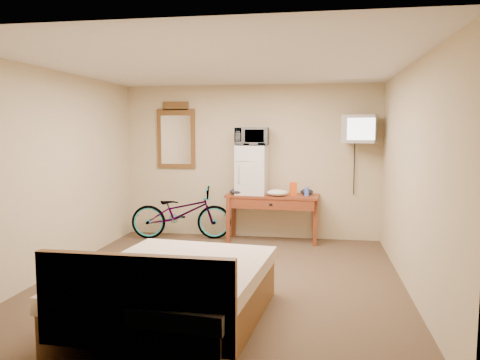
{
  "coord_description": "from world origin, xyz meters",
  "views": [
    {
      "loc": [
        1.09,
        -5.31,
        1.77
      ],
      "look_at": [
        0.1,
        0.68,
        1.12
      ],
      "focal_mm": 35.0,
      "sensor_mm": 36.0,
      "label": 1
    }
  ],
  "objects_px": {
    "bed": "(173,294)",
    "microwave": "(252,136)",
    "mini_fridge": "(252,170)",
    "wall_mirror": "(176,136)",
    "blue_cup": "(307,192)",
    "crt_television": "(360,129)",
    "bicycle": "(181,213)",
    "desk": "(272,202)"
  },
  "relations": [
    {
      "from": "mini_fridge",
      "to": "wall_mirror",
      "type": "xyz_separation_m",
      "value": [
        -1.32,
        0.23,
        0.53
      ]
    },
    {
      "from": "bed",
      "to": "bicycle",
      "type": "bearing_deg",
      "value": 105.3
    },
    {
      "from": "wall_mirror",
      "to": "bicycle",
      "type": "height_order",
      "value": "wall_mirror"
    },
    {
      "from": "crt_television",
      "to": "bicycle",
      "type": "bearing_deg",
      "value": -178.53
    },
    {
      "from": "microwave",
      "to": "bicycle",
      "type": "distance_m",
      "value": 1.69
    },
    {
      "from": "mini_fridge",
      "to": "bed",
      "type": "distance_m",
      "value": 3.53
    },
    {
      "from": "blue_cup",
      "to": "bicycle",
      "type": "distance_m",
      "value": 2.06
    },
    {
      "from": "mini_fridge",
      "to": "crt_television",
      "type": "distance_m",
      "value": 1.78
    },
    {
      "from": "crt_television",
      "to": "bed",
      "type": "height_order",
      "value": "crt_television"
    },
    {
      "from": "blue_cup",
      "to": "bicycle",
      "type": "relative_size",
      "value": 0.08
    },
    {
      "from": "mini_fridge",
      "to": "blue_cup",
      "type": "relative_size",
      "value": 6.0
    },
    {
      "from": "microwave",
      "to": "mini_fridge",
      "type": "bearing_deg",
      "value": -125.56
    },
    {
      "from": "wall_mirror",
      "to": "blue_cup",
      "type": "bearing_deg",
      "value": -7.23
    },
    {
      "from": "wall_mirror",
      "to": "desk",
      "type": "bearing_deg",
      "value": -9.45
    },
    {
      "from": "bicycle",
      "to": "blue_cup",
      "type": "bearing_deg",
      "value": -98.05
    },
    {
      "from": "mini_fridge",
      "to": "crt_television",
      "type": "bearing_deg",
      "value": -0.82
    },
    {
      "from": "wall_mirror",
      "to": "microwave",
      "type": "bearing_deg",
      "value": -9.8
    },
    {
      "from": "mini_fridge",
      "to": "bed",
      "type": "relative_size",
      "value": 0.36
    },
    {
      "from": "desk",
      "to": "blue_cup",
      "type": "relative_size",
      "value": 11.45
    },
    {
      "from": "blue_cup",
      "to": "wall_mirror",
      "type": "bearing_deg",
      "value": 172.77
    },
    {
      "from": "crt_television",
      "to": "mini_fridge",
      "type": "bearing_deg",
      "value": 179.18
    },
    {
      "from": "blue_cup",
      "to": "crt_television",
      "type": "bearing_deg",
      "value": 1.93
    },
    {
      "from": "desk",
      "to": "crt_television",
      "type": "relative_size",
      "value": 2.36
    },
    {
      "from": "desk",
      "to": "microwave",
      "type": "relative_size",
      "value": 2.87
    },
    {
      "from": "microwave",
      "to": "blue_cup",
      "type": "relative_size",
      "value": 3.99
    },
    {
      "from": "mini_fridge",
      "to": "blue_cup",
      "type": "xyz_separation_m",
      "value": [
        0.87,
        -0.05,
        -0.32
      ]
    },
    {
      "from": "microwave",
      "to": "bicycle",
      "type": "xyz_separation_m",
      "value": [
        -1.15,
        -0.1,
        -1.24
      ]
    },
    {
      "from": "mini_fridge",
      "to": "wall_mirror",
      "type": "height_order",
      "value": "wall_mirror"
    },
    {
      "from": "blue_cup",
      "to": "wall_mirror",
      "type": "distance_m",
      "value": 2.37
    },
    {
      "from": "mini_fridge",
      "to": "wall_mirror",
      "type": "distance_m",
      "value": 1.44
    },
    {
      "from": "blue_cup",
      "to": "bed",
      "type": "xyz_separation_m",
      "value": [
        -1.11,
        -3.37,
        -0.52
      ]
    },
    {
      "from": "bed",
      "to": "mini_fridge",
      "type": "bearing_deg",
      "value": 86.05
    },
    {
      "from": "desk",
      "to": "mini_fridge",
      "type": "bearing_deg",
      "value": 171.96
    },
    {
      "from": "desk",
      "to": "mini_fridge",
      "type": "relative_size",
      "value": 1.91
    },
    {
      "from": "desk",
      "to": "crt_television",
      "type": "height_order",
      "value": "crt_television"
    },
    {
      "from": "bed",
      "to": "microwave",
      "type": "bearing_deg",
      "value": 86.05
    },
    {
      "from": "mini_fridge",
      "to": "microwave",
      "type": "xyz_separation_m",
      "value": [
        0.0,
        0.0,
        0.53
      ]
    },
    {
      "from": "mini_fridge",
      "to": "bicycle",
      "type": "xyz_separation_m",
      "value": [
        -1.15,
        -0.1,
        -0.71
      ]
    },
    {
      "from": "microwave",
      "to": "blue_cup",
      "type": "bearing_deg",
      "value": -5.17
    },
    {
      "from": "desk",
      "to": "bed",
      "type": "xyz_separation_m",
      "value": [
        -0.57,
        -3.37,
        -0.34
      ]
    },
    {
      "from": "crt_television",
      "to": "bed",
      "type": "bearing_deg",
      "value": -119.12
    },
    {
      "from": "mini_fridge",
      "to": "bed",
      "type": "bearing_deg",
      "value": -93.95
    }
  ]
}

